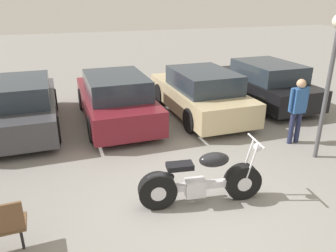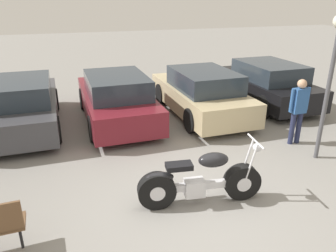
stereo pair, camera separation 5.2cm
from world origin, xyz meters
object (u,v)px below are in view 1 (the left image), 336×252
(parked_car_black, at_px, (263,83))
(person_standing, at_px, (298,106))
(lamp_post, at_px, (333,60))
(motorcycle, at_px, (200,181))
(parked_car_maroon, at_px, (116,99))
(parked_car_dark_grey, at_px, (21,105))
(parked_car_champagne, at_px, (200,93))

(parked_car_black, height_order, person_standing, person_standing)
(parked_car_black, relative_size, lamp_post, 1.40)
(motorcycle, xyz_separation_m, lamp_post, (3.18, 0.74, 1.76))
(parked_car_maroon, height_order, parked_car_black, same)
(lamp_post, bearing_deg, person_standing, 87.86)
(motorcycle, height_order, parked_car_black, parked_car_black)
(parked_car_dark_grey, bearing_deg, parked_car_maroon, -5.11)
(parked_car_maroon, relative_size, parked_car_champagne, 1.00)
(motorcycle, bearing_deg, person_standing, 25.69)
(parked_car_champagne, bearing_deg, parked_car_dark_grey, 174.64)
(lamp_post, distance_m, person_standing, 1.48)
(parked_car_dark_grey, relative_size, parked_car_maroon, 1.00)
(parked_car_champagne, height_order, lamp_post, lamp_post)
(motorcycle, xyz_separation_m, parked_car_black, (4.40, 4.64, 0.24))
(parked_car_champagne, height_order, person_standing, person_standing)
(lamp_post, xyz_separation_m, person_standing, (0.03, 0.80, -1.24))
(parked_car_champagne, relative_size, parked_car_black, 1.00)
(parked_car_maroon, height_order, parked_car_champagne, same)
(parked_car_dark_grey, xyz_separation_m, parked_car_black, (7.49, -0.05, 0.00))
(parked_car_dark_grey, relative_size, person_standing, 2.68)
(motorcycle, height_order, lamp_post, lamp_post)
(parked_car_black, xyz_separation_m, lamp_post, (-1.22, -3.90, 1.52))
(parked_car_maroon, relative_size, lamp_post, 1.40)
(parked_car_black, height_order, lamp_post, lamp_post)
(parked_car_dark_grey, relative_size, parked_car_champagne, 1.00)
(parked_car_black, xyz_separation_m, person_standing, (-1.19, -3.10, 0.28))
(motorcycle, relative_size, parked_car_black, 0.51)
(parked_car_maroon, bearing_deg, parked_car_dark_grey, 174.89)
(person_standing, bearing_deg, lamp_post, -92.14)
(parked_car_champagne, xyz_separation_m, person_standing, (1.31, -2.68, 0.28))
(person_standing, bearing_deg, parked_car_dark_grey, 153.43)
(motorcycle, xyz_separation_m, parked_car_dark_grey, (-3.09, 4.69, 0.24))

